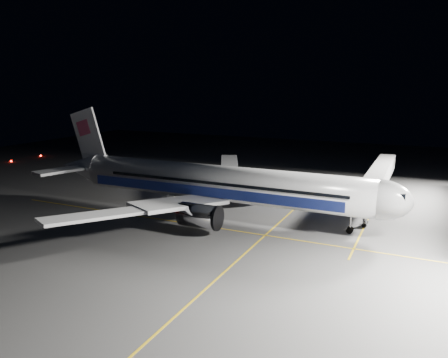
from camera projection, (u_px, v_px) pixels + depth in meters
The scene contains 10 objects.
ground at pixel (219, 215), 70.18m from camera, with size 200.00×200.00×0.00m, color #4C4C4F.
guide_line_main at pixel (279, 223), 66.03m from camera, with size 0.25×80.00×0.01m, color gold.
guide_line_cross at pixel (202, 226), 64.87m from camera, with size 70.00×0.25×0.01m, color gold.
guide_line_side at pixel (370, 215), 69.90m from camera, with size 0.25×40.00×0.01m, color gold.
airliner at pixel (213, 183), 69.52m from camera, with size 61.48×54.22×16.64m.
jet_bridge at pixel (378, 178), 76.05m from camera, with size 3.60×34.40×6.30m.
baggage_tug at pixel (182, 191), 81.87m from camera, with size 3.19×2.89×1.90m.
safety_cone_a at pixel (259, 197), 80.35m from camera, with size 0.35×0.35×0.52m, color orange.
safety_cone_b at pixel (269, 196), 81.01m from camera, with size 0.41×0.41×0.61m, color orange.
safety_cone_c at pixel (238, 201), 77.60m from camera, with size 0.42×0.42×0.63m, color orange.
Camera 1 is at (29.26, -60.64, 20.63)m, focal length 35.00 mm.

